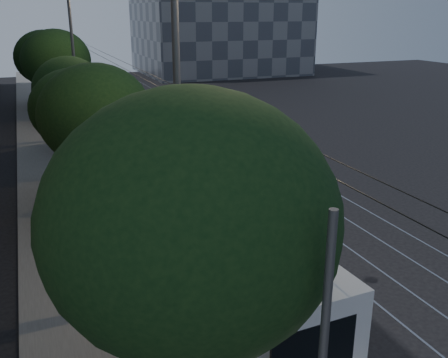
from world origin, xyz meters
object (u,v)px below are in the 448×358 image
streetlamp_near (192,87)px  car_white_b (101,121)px  car_white_a (139,144)px  trolleybus (217,249)px  streetlamp_far (79,43)px  car_white_d (103,103)px  car_white_c (108,108)px  pickup_silver (163,165)px

streetlamp_near → car_white_b: bearing=88.2°
car_white_b → car_white_a: bearing=-72.5°
trolleybus → streetlamp_far: bearing=90.5°
trolleybus → car_white_d: size_ratio=2.60×
car_white_a → car_white_c: bearing=65.2°
pickup_silver → car_white_d: pickup_silver is taller
car_white_c → streetlamp_far: bearing=-99.4°
streetlamp_far → car_white_d: bearing=75.4°
car_white_b → streetlamp_near: size_ratio=0.39×
pickup_silver → car_white_a: pickup_silver is taller
car_white_c → car_white_a: bearing=-80.6°
car_white_a → streetlamp_near: size_ratio=0.33×
pickup_silver → streetlamp_near: (-2.07, -11.68, 5.81)m
car_white_a → car_white_b: (-1.21, 7.82, 0.01)m
pickup_silver → car_white_a: (-0.09, 5.52, -0.16)m
pickup_silver → car_white_a: size_ratio=1.54×
streetlamp_near → trolleybus: bearing=-5.7°
car_white_a → streetlamp_far: size_ratio=0.33×
trolleybus → car_white_a: bearing=82.8°
car_white_d → car_white_b: bearing=-117.3°
trolleybus → car_white_d: 32.41m
car_white_c → streetlamp_near: (-2.07, -29.73, 5.85)m
streetlamp_near → streetlamp_far: size_ratio=1.00×
car_white_b → streetlamp_far: 6.83m
car_white_a → pickup_silver: bearing=-113.5°
trolleybus → car_white_d: bearing=84.7°
car_white_a → car_white_d: (0.09, 15.11, 0.13)m
pickup_silver → car_white_d: bearing=103.8°
pickup_silver → streetlamp_far: streetlamp_far is taller
trolleybus → car_white_c: bearing=84.5°
car_white_a → car_white_c: (0.09, 12.53, 0.13)m
car_white_a → car_white_d: size_ratio=0.83×
car_white_b → streetlamp_far: size_ratio=0.39×
pickup_silver → car_white_b: size_ratio=1.30×
pickup_silver → car_white_b: (-1.30, 13.34, -0.15)m
car_white_b → car_white_d: bearing=88.6°
car_white_b → streetlamp_near: 25.73m
streetlamp_near → streetlamp_far: (-0.60, 22.05, 0.02)m
car_white_b → streetlamp_near: bearing=-83.1°
car_white_a → car_white_d: 15.11m
pickup_silver → trolleybus: bearing=-83.0°
trolleybus → pickup_silver: (1.40, 11.75, -0.79)m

